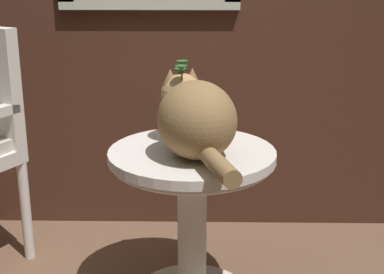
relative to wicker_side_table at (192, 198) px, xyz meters
The scene contains 3 objects.
wicker_side_table is the anchor object (origin of this frame).
cat 0.33m from the wicker_side_table, 78.06° to the right, with size 0.35×0.62×0.28m.
pewter_vase_with_ivy 0.30m from the wicker_side_table, 109.27° to the left, with size 0.12×0.14×0.30m.
Camera 1 is at (0.26, -1.85, 1.27)m, focal length 53.06 mm.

